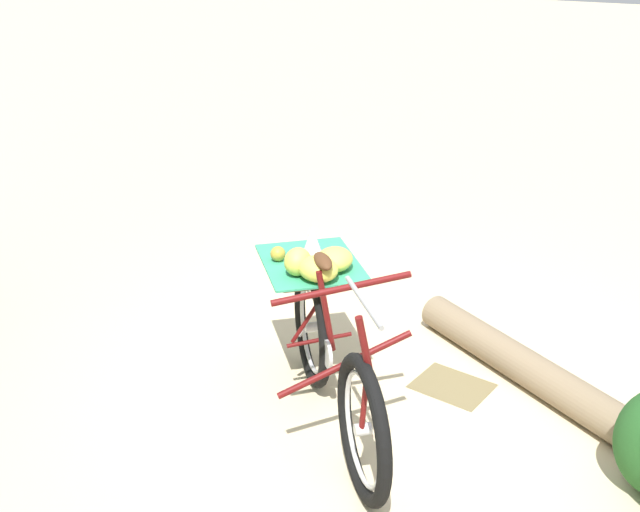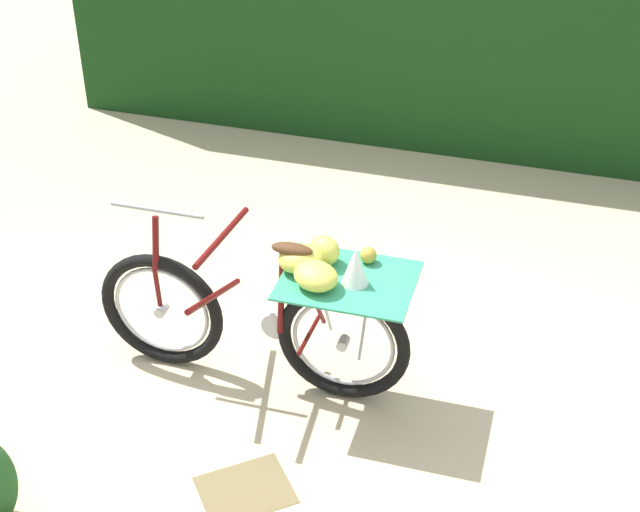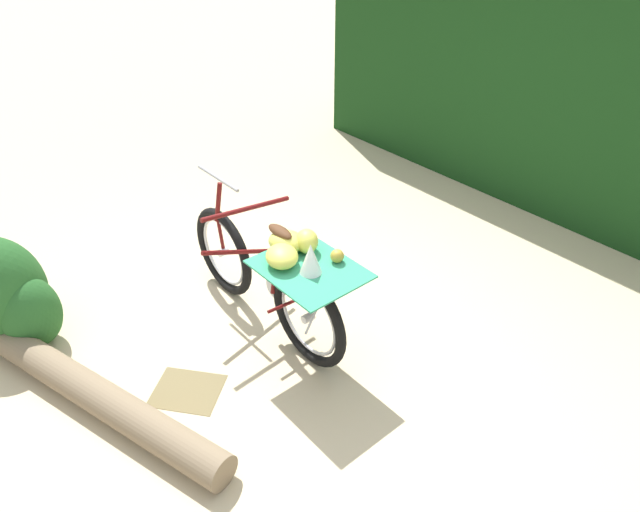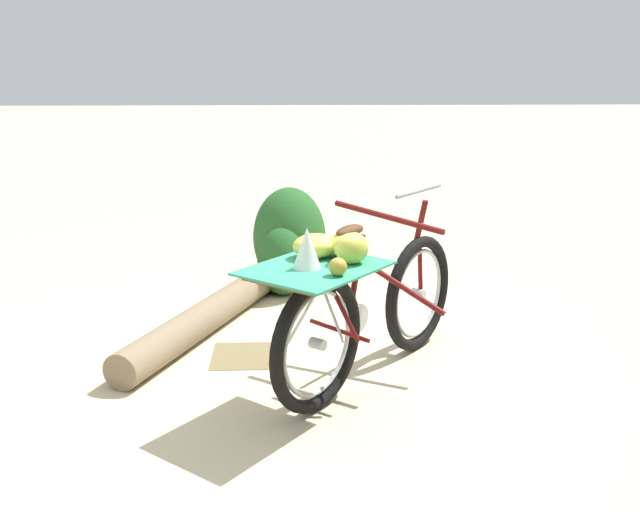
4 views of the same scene
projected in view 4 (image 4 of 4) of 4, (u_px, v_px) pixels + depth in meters
ground_plane at (329, 391)px, 3.96m from camera, size 60.00×60.00×0.00m
bicycle at (362, 299)px, 3.94m from camera, size 1.57×1.36×1.03m
fallen_log at (222, 306)px, 5.02m from camera, size 2.32×1.12×0.22m
shrub_cluster at (289, 244)px, 5.75m from camera, size 0.85×0.59×0.81m
leaf_litter_patch at (241, 356)px, 4.43m from camera, size 0.44×0.36×0.01m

